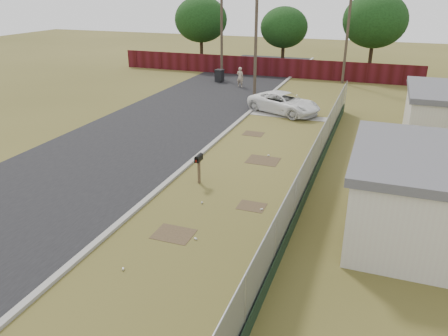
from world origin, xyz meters
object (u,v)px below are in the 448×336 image
at_px(mailbox, 199,161).
at_px(trash_bin, 219,76).
at_px(pickup_truck, 284,103).
at_px(pedestrian, 240,77).

xyz_separation_m(mailbox, trash_bin, (-7.11, 21.43, -0.50)).
xyz_separation_m(pickup_truck, pedestrian, (-5.55, 7.13, 0.15)).
relative_size(pickup_truck, trash_bin, 4.57).
xyz_separation_m(pickup_truck, trash_bin, (-8.03, 8.58, -0.14)).
xyz_separation_m(mailbox, pedestrian, (-4.62, 19.98, -0.21)).
height_order(pickup_truck, pedestrian, pedestrian).
distance_m(pedestrian, trash_bin, 2.89).
distance_m(mailbox, pickup_truck, 12.89).
bearing_deg(mailbox, pickup_truck, 85.88).
bearing_deg(trash_bin, pedestrian, -30.28).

